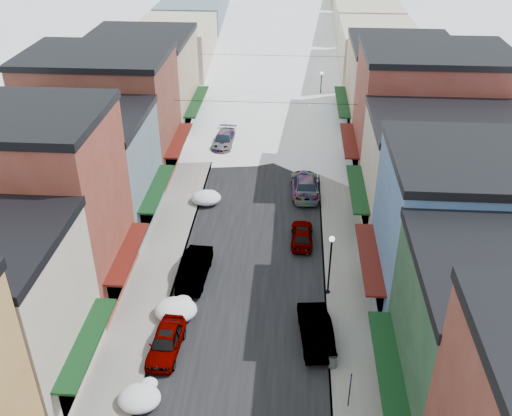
# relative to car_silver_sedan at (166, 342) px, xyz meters

# --- Properties ---
(road) EXTENTS (10.00, 160.00, 0.01)m
(road) POSITION_rel_car_silver_sedan_xyz_m (4.30, 44.65, -0.71)
(road) COLOR black
(road) RESTS_ON ground
(sidewalk_left) EXTENTS (3.20, 160.00, 0.15)m
(sidewalk_left) POSITION_rel_car_silver_sedan_xyz_m (-2.30, 44.65, -0.64)
(sidewalk_left) COLOR gray
(sidewalk_left) RESTS_ON ground
(sidewalk_right) EXTENTS (3.20, 160.00, 0.15)m
(sidewalk_right) POSITION_rel_car_silver_sedan_xyz_m (10.90, 44.65, -0.64)
(sidewalk_right) COLOR gray
(sidewalk_right) RESTS_ON ground
(curb_left) EXTENTS (0.10, 160.00, 0.15)m
(curb_left) POSITION_rel_car_silver_sedan_xyz_m (-0.75, 44.65, -0.64)
(curb_left) COLOR slate
(curb_left) RESTS_ON ground
(curb_right) EXTENTS (0.10, 160.00, 0.15)m
(curb_right) POSITION_rel_car_silver_sedan_xyz_m (9.35, 44.65, -0.64)
(curb_right) COLOR slate
(curb_right) RESTS_ON ground
(bldg_l_brick_near) EXTENTS (12.30, 8.20, 12.50)m
(bldg_l_brick_near) POSITION_rel_car_silver_sedan_xyz_m (-9.39, 5.15, 5.54)
(bldg_l_brick_near) COLOR maroon
(bldg_l_brick_near) RESTS_ON ground
(bldg_l_grayblue) EXTENTS (11.30, 9.20, 9.00)m
(bldg_l_grayblue) POSITION_rel_car_silver_sedan_xyz_m (-8.89, 13.65, 3.80)
(bldg_l_grayblue) COLOR slate
(bldg_l_grayblue) RESTS_ON ground
(bldg_l_brick_far) EXTENTS (13.30, 9.20, 11.00)m
(bldg_l_brick_far) POSITION_rel_car_silver_sedan_xyz_m (-9.89, 22.65, 4.79)
(bldg_l_brick_far) COLOR brown
(bldg_l_brick_far) RESTS_ON ground
(bldg_l_tan) EXTENTS (11.30, 11.20, 10.00)m
(bldg_l_tan) POSITION_rel_car_silver_sedan_xyz_m (-8.89, 32.65, 4.29)
(bldg_l_tan) COLOR tan
(bldg_l_tan) RESTS_ON ground
(bldg_r_blue) EXTENTS (11.30, 9.20, 10.50)m
(bldg_r_blue) POSITION_rel_car_silver_sedan_xyz_m (17.49, 5.65, 4.55)
(bldg_r_blue) COLOR #3F6190
(bldg_r_blue) RESTS_ON ground
(bldg_r_cream) EXTENTS (12.30, 9.20, 9.00)m
(bldg_r_cream) POSITION_rel_car_silver_sedan_xyz_m (17.99, 14.65, 3.80)
(bldg_r_cream) COLOR #B3A390
(bldg_r_cream) RESTS_ON ground
(bldg_r_brick_far) EXTENTS (13.30, 9.20, 11.50)m
(bldg_r_brick_far) POSITION_rel_car_silver_sedan_xyz_m (18.49, 23.65, 5.04)
(bldg_r_brick_far) COLOR maroon
(bldg_r_brick_far) RESTS_ON ground
(bldg_r_tan) EXTENTS (11.30, 11.20, 9.50)m
(bldg_r_tan) POSITION_rel_car_silver_sedan_xyz_m (17.49, 33.65, 4.04)
(bldg_r_tan) COLOR tan
(bldg_r_tan) RESTS_ON ground
(distant_blocks) EXTENTS (34.00, 55.00, 8.00)m
(distant_blocks) POSITION_rel_car_silver_sedan_xyz_m (4.30, 67.65, 3.29)
(distant_blocks) COLOR gray
(distant_blocks) RESTS_ON ground
(overhead_cables) EXTENTS (16.40, 15.04, 0.04)m
(overhead_cables) POSITION_rel_car_silver_sedan_xyz_m (4.30, 32.15, 5.49)
(overhead_cables) COLOR black
(overhead_cables) RESTS_ON ground
(car_silver_sedan) EXTENTS (1.89, 4.26, 1.42)m
(car_silver_sedan) POSITION_rel_car_silver_sedan_xyz_m (0.00, 0.00, 0.00)
(car_silver_sedan) COLOR #A2A4AA
(car_silver_sedan) RESTS_ON ground
(car_dark_hatch) EXTENTS (1.90, 4.87, 1.58)m
(car_dark_hatch) POSITION_rel_car_silver_sedan_xyz_m (0.54, 6.92, 0.08)
(car_dark_hatch) COLOR black
(car_dark_hatch) RESTS_ON ground
(car_silver_wagon) EXTENTS (2.37, 5.12, 1.45)m
(car_silver_wagon) POSITION_rel_car_silver_sedan_xyz_m (0.00, 28.48, 0.01)
(car_silver_wagon) COLOR #919398
(car_silver_wagon) RESTS_ON ground
(car_green_sedan) EXTENTS (2.25, 5.09, 1.62)m
(car_green_sedan) POSITION_rel_car_silver_sedan_xyz_m (8.60, 1.56, 0.10)
(car_green_sedan) COLOR black
(car_green_sedan) RESTS_ON ground
(car_gray_suv) EXTENTS (1.66, 4.04, 1.37)m
(car_gray_suv) POSITION_rel_car_silver_sedan_xyz_m (7.80, 11.86, -0.03)
(car_gray_suv) COLOR #979AA0
(car_gray_suv) RESTS_ON ground
(car_black_sedan) EXTENTS (2.63, 5.88, 1.67)m
(car_black_sedan) POSITION_rel_car_silver_sedan_xyz_m (8.05, 19.43, 0.12)
(car_black_sedan) COLOR black
(car_black_sedan) RESTS_ON ground
(car_lane_silver) EXTENTS (1.77, 4.12, 1.38)m
(car_lane_silver) POSITION_rel_car_silver_sedan_xyz_m (3.05, 34.87, -0.02)
(car_lane_silver) COLOR #999DA1
(car_lane_silver) RESTS_ON ground
(car_lane_white) EXTENTS (2.69, 5.31, 1.44)m
(car_lane_white) POSITION_rel_car_silver_sedan_xyz_m (5.04, 50.26, 0.01)
(car_lane_white) COLOR silver
(car_lane_white) RESTS_ON ground
(parking_sign) EXTENTS (0.06, 0.31, 2.29)m
(parking_sign) POSITION_rel_car_silver_sedan_xyz_m (10.19, -3.33, 0.78)
(parking_sign) COLOR black
(parking_sign) RESTS_ON sidewalk_right
(trash_can) EXTENTS (0.53, 0.53, 0.91)m
(trash_can) POSITION_rel_car_silver_sedan_xyz_m (9.50, -0.68, -0.10)
(trash_can) COLOR slate
(trash_can) RESTS_ON sidewalk_right
(streetlamp_near) EXTENTS (0.36, 0.36, 4.39)m
(streetlamp_near) POSITION_rel_car_silver_sedan_xyz_m (9.50, 5.84, 2.21)
(streetlamp_near) COLOR black
(streetlamp_near) RESTS_ON sidewalk_right
(streetlamp_far) EXTENTS (0.36, 0.36, 4.33)m
(streetlamp_far) POSITION_rel_car_silver_sedan_xyz_m (9.87, 39.65, 2.17)
(streetlamp_far) COLOR black
(streetlamp_far) RESTS_ON sidewalk_right
(snow_pile_near) EXTENTS (2.25, 2.59, 0.95)m
(snow_pile_near) POSITION_rel_car_silver_sedan_xyz_m (-0.58, -3.79, -0.26)
(snow_pile_near) COLOR white
(snow_pile_near) RESTS_ON ground
(snow_pile_mid) EXTENTS (2.66, 2.83, 1.12)m
(snow_pile_mid) POSITION_rel_car_silver_sedan_xyz_m (0.02, 3.06, -0.18)
(snow_pile_mid) COLOR white
(snow_pile_mid) RESTS_ON ground
(snow_pile_far) EXTENTS (2.48, 2.72, 1.05)m
(snow_pile_far) POSITION_rel_car_silver_sedan_xyz_m (-0.14, 17.19, -0.21)
(snow_pile_far) COLOR white
(snow_pile_far) RESTS_ON ground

